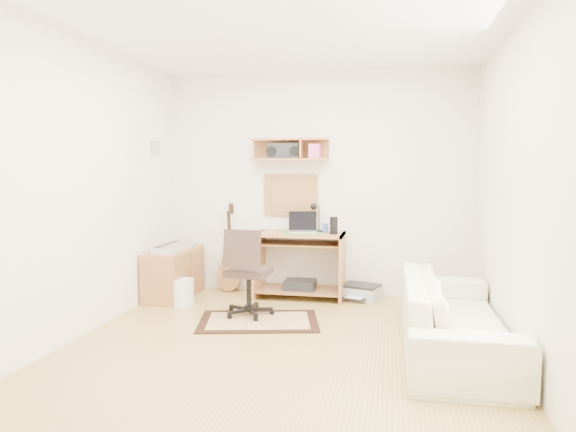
% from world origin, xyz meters
% --- Properties ---
extents(floor, '(3.60, 4.00, 0.01)m').
position_xyz_m(floor, '(0.00, 0.00, -0.01)').
color(floor, tan).
rests_on(floor, ground).
extents(ceiling, '(3.60, 4.00, 0.01)m').
position_xyz_m(ceiling, '(0.00, 0.00, 2.60)').
color(ceiling, white).
rests_on(ceiling, ground).
extents(back_wall, '(3.60, 0.01, 2.60)m').
position_xyz_m(back_wall, '(0.00, 2.00, 1.30)').
color(back_wall, silver).
rests_on(back_wall, ground).
extents(left_wall, '(0.01, 4.00, 2.60)m').
position_xyz_m(left_wall, '(-1.80, 0.00, 1.30)').
color(left_wall, silver).
rests_on(left_wall, ground).
extents(right_wall, '(0.01, 4.00, 2.60)m').
position_xyz_m(right_wall, '(1.80, 0.00, 1.30)').
color(right_wall, silver).
rests_on(right_wall, ground).
extents(wall_shelf, '(0.90, 0.25, 0.26)m').
position_xyz_m(wall_shelf, '(-0.30, 1.88, 1.70)').
color(wall_shelf, '#AE6B3D').
rests_on(wall_shelf, back_wall).
extents(cork_board, '(0.64, 0.03, 0.49)m').
position_xyz_m(cork_board, '(-0.30, 1.98, 1.17)').
color(cork_board, '#A27751').
rests_on(cork_board, back_wall).
extents(wall_photo, '(0.02, 0.20, 0.15)m').
position_xyz_m(wall_photo, '(-1.79, 1.50, 1.72)').
color(wall_photo, '#4C8CBF').
rests_on(wall_photo, left_wall).
extents(desk, '(1.00, 0.55, 0.75)m').
position_xyz_m(desk, '(-0.14, 1.73, 0.38)').
color(desk, '#AE6B3D').
rests_on(desk, floor).
extents(laptop, '(0.37, 0.37, 0.24)m').
position_xyz_m(laptop, '(-0.11, 1.71, 0.87)').
color(laptop, silver).
rests_on(laptop, desk).
extents(speaker, '(0.09, 0.09, 0.20)m').
position_xyz_m(speaker, '(0.25, 1.68, 0.85)').
color(speaker, black).
rests_on(speaker, desk).
extents(desk_lamp, '(0.11, 0.11, 0.33)m').
position_xyz_m(desk_lamp, '(0.05, 1.87, 0.91)').
color(desk_lamp, black).
rests_on(desk_lamp, desk).
extents(pencil_cup, '(0.07, 0.07, 0.10)m').
position_xyz_m(pencil_cup, '(0.13, 1.83, 0.80)').
color(pencil_cup, '#3856A9').
rests_on(pencil_cup, desk).
extents(boombox, '(0.36, 0.17, 0.19)m').
position_xyz_m(boombox, '(-0.36, 1.87, 1.68)').
color(boombox, black).
rests_on(boombox, wall_shelf).
extents(rug, '(1.28, 0.99, 0.02)m').
position_xyz_m(rug, '(-0.37, 0.70, 0.01)').
color(rug, beige).
rests_on(rug, floor).
extents(task_chair, '(0.49, 0.49, 0.90)m').
position_xyz_m(task_chair, '(-0.51, 0.87, 0.45)').
color(task_chair, '#32241D').
rests_on(task_chair, floor).
extents(cabinet, '(0.40, 0.90, 0.55)m').
position_xyz_m(cabinet, '(-1.58, 1.47, 0.28)').
color(cabinet, '#AE6B3D').
rests_on(cabinet, floor).
extents(music_keyboard, '(0.22, 0.71, 0.06)m').
position_xyz_m(music_keyboard, '(-1.58, 1.47, 0.58)').
color(music_keyboard, '#B2B5BA').
rests_on(music_keyboard, cabinet).
extents(guitar, '(0.29, 0.19, 1.07)m').
position_xyz_m(guitar, '(-1.04, 1.86, 0.53)').
color(guitar, '#A66433').
rests_on(guitar, floor).
extents(waste_basket, '(0.30, 0.30, 0.29)m').
position_xyz_m(waste_basket, '(-1.33, 1.13, 0.14)').
color(waste_basket, white).
rests_on(waste_basket, floor).
extents(printer, '(0.49, 0.44, 0.16)m').
position_xyz_m(printer, '(0.55, 1.81, 0.08)').
color(printer, '#A5A8AA').
rests_on(printer, floor).
extents(sofa, '(0.59, 2.02, 0.79)m').
position_xyz_m(sofa, '(1.38, 0.22, 0.39)').
color(sofa, beige).
rests_on(sofa, floor).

